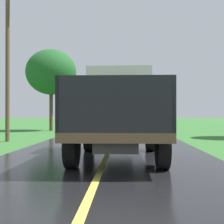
# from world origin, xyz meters

# --- Properties ---
(banana_truck_near) EXTENTS (2.38, 5.82, 2.80)m
(banana_truck_near) POSITION_xyz_m (0.34, 9.81, 1.47)
(banana_truck_near) COLOR #2D2D30
(banana_truck_near) RESTS_ON road_surface
(utility_pole_roadside) EXTENTS (2.12, 0.20, 7.53)m
(utility_pole_roadside) POSITION_xyz_m (-5.16, 14.94, 4.07)
(utility_pole_roadside) COLOR brown
(utility_pole_roadside) RESTS_ON ground
(roadside_tree_near_left) EXTENTS (4.01, 4.01, 6.49)m
(roadside_tree_near_left) POSITION_xyz_m (-5.33, 24.51, 4.67)
(roadside_tree_near_left) COLOR #4C3823
(roadside_tree_near_left) RESTS_ON ground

